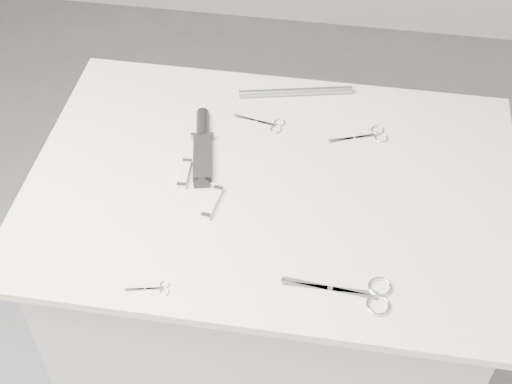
# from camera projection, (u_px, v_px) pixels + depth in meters

# --- Properties ---
(plinth) EXTENTS (0.90, 0.60, 0.90)m
(plinth) POSITION_uv_depth(u_px,v_px,m) (269.00, 312.00, 1.80)
(plinth) COLOR #BCBCBA
(plinth) RESTS_ON ground
(display_board) EXTENTS (1.00, 0.70, 0.02)m
(display_board) POSITION_uv_depth(u_px,v_px,m) (272.00, 186.00, 1.46)
(display_board) COLOR beige
(display_board) RESTS_ON plinth
(large_shears) EXTENTS (0.20, 0.09, 0.01)m
(large_shears) POSITION_uv_depth(u_px,v_px,m) (361.00, 293.00, 1.26)
(large_shears) COLOR silver
(large_shears) RESTS_ON display_board
(embroidery_scissors_a) EXTENTS (0.13, 0.08, 0.00)m
(embroidery_scissors_a) POSITION_uv_depth(u_px,v_px,m) (369.00, 136.00, 1.55)
(embroidery_scissors_a) COLOR silver
(embroidery_scissors_a) RESTS_ON display_board
(embroidery_scissors_b) EXTENTS (0.12, 0.05, 0.00)m
(embroidery_scissors_b) POSITION_uv_depth(u_px,v_px,m) (268.00, 124.00, 1.58)
(embroidery_scissors_b) COLOR silver
(embroidery_scissors_b) RESTS_ON display_board
(tiny_scissors) EXTENTS (0.08, 0.04, 0.00)m
(tiny_scissors) POSITION_uv_depth(u_px,v_px,m) (154.00, 289.00, 1.27)
(tiny_scissors) COLOR silver
(tiny_scissors) RESTS_ON display_board
(sheathed_knife) EXTENTS (0.07, 0.22, 0.03)m
(sheathed_knife) POSITION_uv_depth(u_px,v_px,m) (202.00, 142.00, 1.53)
(sheathed_knife) COLOR black
(sheathed_knife) RESTS_ON display_board
(pocket_knife_a) EXTENTS (0.02, 0.08, 0.01)m
(pocket_knife_a) POSITION_uv_depth(u_px,v_px,m) (184.00, 174.00, 1.46)
(pocket_knife_a) COLOR silver
(pocket_knife_a) RESTS_ON display_board
(pocket_knife_b) EXTENTS (0.03, 0.09, 0.01)m
(pocket_knife_b) POSITION_uv_depth(u_px,v_px,m) (212.00, 203.00, 1.41)
(pocket_knife_b) COLOR silver
(pocket_knife_b) RESTS_ON display_board
(metal_rail) EXTENTS (0.26, 0.07, 0.02)m
(metal_rail) POSITION_uv_depth(u_px,v_px,m) (296.00, 92.00, 1.64)
(metal_rail) COLOR gray
(metal_rail) RESTS_ON display_board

